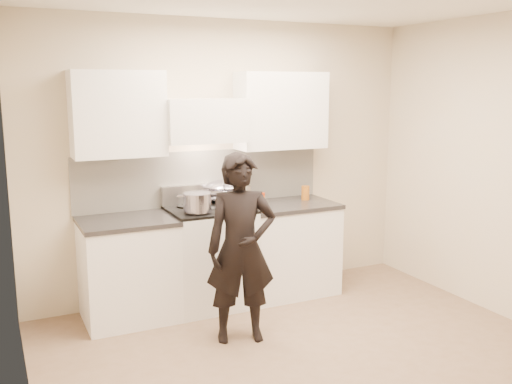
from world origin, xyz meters
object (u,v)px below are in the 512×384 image
(counter_right, at_px, (287,247))
(person, at_px, (241,248))
(stove, at_px, (211,257))
(utensil_crock, at_px, (244,192))
(wok, at_px, (224,191))

(counter_right, height_order, person, person)
(stove, height_order, utensil_crock, utensil_crock)
(stove, xyz_separation_m, wok, (0.20, 0.14, 0.60))
(utensil_crock, bearing_deg, wok, -165.21)
(stove, relative_size, wok, 1.87)
(counter_right, distance_m, person, 1.24)
(utensil_crock, distance_m, person, 1.17)
(stove, distance_m, person, 0.87)
(counter_right, xyz_separation_m, person, (-0.87, -0.82, 0.31))
(utensil_crock, bearing_deg, stove, -154.92)
(counter_right, height_order, utensil_crock, utensil_crock)
(person, bearing_deg, stove, 102.08)
(stove, height_order, counter_right, stove)
(stove, xyz_separation_m, utensil_crock, (0.45, 0.21, 0.55))
(counter_right, distance_m, utensil_crock, 0.71)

